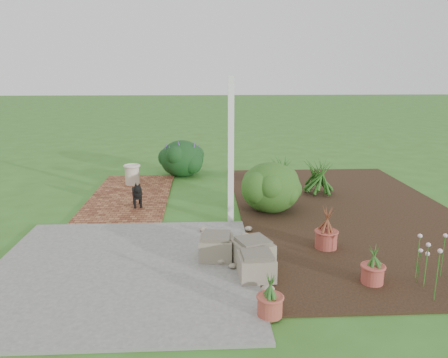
{
  "coord_description": "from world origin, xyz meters",
  "views": [
    {
      "loc": [
        -0.18,
        -7.14,
        2.59
      ],
      "look_at": [
        0.2,
        0.4,
        0.7
      ],
      "focal_mm": 35.0,
      "sensor_mm": 36.0,
      "label": 1
    }
  ],
  "objects_px": {
    "stone_trough_near": "(253,253)",
    "cream_ceramic_urn": "(132,175)",
    "black_dog": "(137,193)",
    "evergreen_shrub": "(271,186)"
  },
  "relations": [
    {
      "from": "black_dog",
      "to": "evergreen_shrub",
      "type": "distance_m",
      "value": 2.53
    },
    {
      "from": "black_dog",
      "to": "cream_ceramic_urn",
      "type": "xyz_separation_m",
      "value": [
        -0.36,
        1.74,
        -0.06
      ]
    },
    {
      "from": "stone_trough_near",
      "to": "cream_ceramic_urn",
      "type": "xyz_separation_m",
      "value": [
        -2.27,
        4.38,
        0.06
      ]
    },
    {
      "from": "stone_trough_near",
      "to": "cream_ceramic_urn",
      "type": "relative_size",
      "value": 1.07
    },
    {
      "from": "black_dog",
      "to": "evergreen_shrub",
      "type": "height_order",
      "value": "evergreen_shrub"
    },
    {
      "from": "stone_trough_near",
      "to": "black_dog",
      "type": "height_order",
      "value": "black_dog"
    },
    {
      "from": "cream_ceramic_urn",
      "to": "black_dog",
      "type": "bearing_deg",
      "value": -78.32
    },
    {
      "from": "cream_ceramic_urn",
      "to": "stone_trough_near",
      "type": "bearing_deg",
      "value": -62.64
    },
    {
      "from": "black_dog",
      "to": "evergreen_shrub",
      "type": "relative_size",
      "value": 0.48
    },
    {
      "from": "stone_trough_near",
      "to": "evergreen_shrub",
      "type": "bearing_deg",
      "value": 75.67
    }
  ]
}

